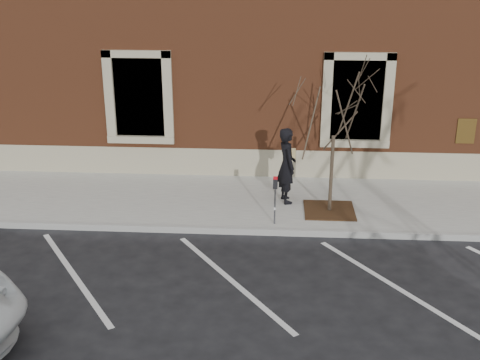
{
  "coord_description": "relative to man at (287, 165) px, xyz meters",
  "views": [
    {
      "loc": [
        0.86,
        -12.71,
        6.06
      ],
      "look_at": [
        0.0,
        0.6,
        1.1
      ],
      "focal_mm": 45.0,
      "sensor_mm": 36.0,
      "label": 1
    }
  ],
  "objects": [
    {
      "name": "sidewalk_near",
      "position": [
        -1.11,
        0.08,
        -1.05
      ],
      "size": [
        40.0,
        3.5,
        0.15
      ],
      "primitive_type": "cube",
      "color": "beige",
      "rests_on": "ground"
    },
    {
      "name": "man",
      "position": [
        0.0,
        0.0,
        0.0
      ],
      "size": [
        0.65,
        0.81,
        1.95
      ],
      "primitive_type": "imported",
      "rotation": [
        0.0,
        0.0,
        1.85
      ],
      "color": "black",
      "rests_on": "sidewalk_near"
    },
    {
      "name": "parking_stripes",
      "position": [
        -1.11,
        -3.87,
        -1.12
      ],
      "size": [
        28.0,
        4.4,
        0.01
      ],
      "primitive_type": null,
      "color": "silver",
      "rests_on": "ground"
    },
    {
      "name": "ground",
      "position": [
        -1.11,
        -1.67,
        -1.12
      ],
      "size": [
        120.0,
        120.0,
        0.0
      ],
      "primitive_type": "plane",
      "color": "#28282B",
      "rests_on": "ground"
    },
    {
      "name": "sapling",
      "position": [
        1.07,
        -0.57,
        1.48
      ],
      "size": [
        2.11,
        2.11,
        3.52
      ],
      "color": "#46392A",
      "rests_on": "sidewalk_near"
    },
    {
      "name": "tree_grate",
      "position": [
        1.07,
        -0.57,
        -0.96
      ],
      "size": [
        1.23,
        1.23,
        0.03
      ],
      "primitive_type": "cube",
      "color": "#3C2313",
      "rests_on": "sidewalk_near"
    },
    {
      "name": "building_civic",
      "position": [
        -1.11,
        6.07,
        2.87
      ],
      "size": [
        40.0,
        8.62,
        8.0
      ],
      "color": "brown",
      "rests_on": "ground"
    },
    {
      "name": "curb_near",
      "position": [
        -1.11,
        -1.72,
        -1.05
      ],
      "size": [
        40.0,
        0.12,
        0.15
      ],
      "primitive_type": "cube",
      "color": "#9E9E99",
      "rests_on": "ground"
    },
    {
      "name": "parking_meter",
      "position": [
        -0.28,
        -1.42,
        -0.16
      ],
      "size": [
        0.11,
        0.08,
        1.18
      ],
      "rotation": [
        0.0,
        0.0,
        0.39
      ],
      "color": "#595B60",
      "rests_on": "sidewalk_near"
    }
  ]
}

